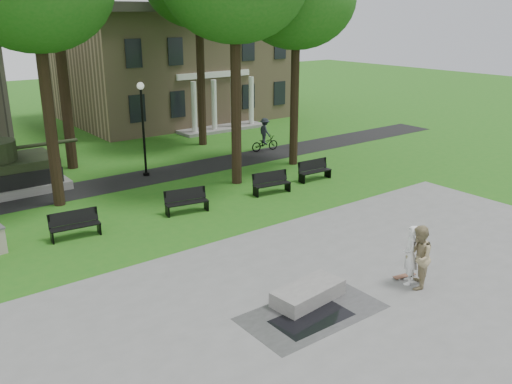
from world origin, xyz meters
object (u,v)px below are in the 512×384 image
at_px(concrete_block, 308,293).
at_px(park_bench_0, 74,224).
at_px(skateboarder, 410,255).
at_px(cyclist, 265,138).
at_px(friend_watching, 418,257).

relative_size(concrete_block, park_bench_0, 1.20).
bearing_deg(concrete_block, park_bench_0, 113.12).
relative_size(concrete_block, skateboarder, 1.18).
relative_size(concrete_block, cyclist, 1.10).
relative_size(concrete_block, friend_watching, 1.12).
height_order(friend_watching, cyclist, cyclist).
height_order(concrete_block, friend_watching, friend_watching).
height_order(cyclist, park_bench_0, cyclist).
bearing_deg(cyclist, skateboarder, 164.35).
relative_size(cyclist, park_bench_0, 1.08).
distance_m(concrete_block, cyclist, 18.05).
bearing_deg(park_bench_0, skateboarder, -48.43).
xyz_separation_m(skateboarder, cyclist, (6.90, 16.00, -0.14)).
xyz_separation_m(concrete_block, skateboarder, (3.18, -1.05, 0.71)).
bearing_deg(park_bench_0, friend_watching, -49.42).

